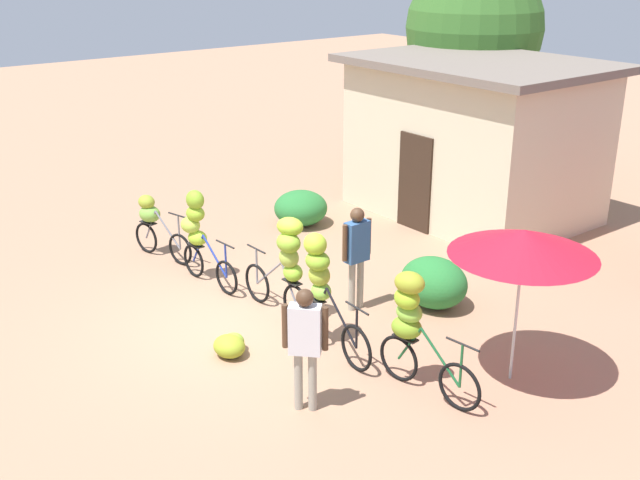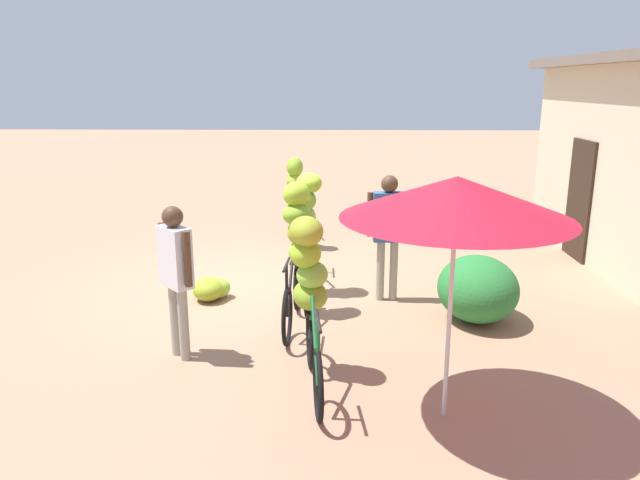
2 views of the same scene
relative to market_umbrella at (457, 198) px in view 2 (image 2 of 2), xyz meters
name	(u,v)px [view 2 (image 2 of 2)]	position (x,y,z in m)	size (l,w,h in m)	color
ground_plane	(263,283)	(-3.61, -2.07, -1.99)	(60.00, 60.00, 0.00)	#A3785C
hedge_bush_front_left	(456,215)	(-6.75, 1.40, -1.63)	(1.12, 1.13, 0.73)	#297433
hedge_bush_front_right	(478,289)	(-2.26, 0.80, -1.58)	(1.18, 1.00, 0.82)	#287633
market_umbrella	(457,198)	(0.00, 0.00, 0.00)	(1.94, 1.94, 2.17)	beige
bicycle_leftmost	(295,195)	(-7.06, -1.81, -1.30)	(1.54, 0.50, 1.16)	black
bicycle_near_pile	(294,198)	(-5.50, -1.72, -1.05)	(1.60, 0.42, 1.64)	black
bicycle_center_loaded	(307,220)	(-3.32, -1.39, -0.96)	(1.73, 0.46, 1.71)	black
bicycle_by_shop	(297,239)	(-2.32, -1.47, -0.97)	(1.77, 0.45, 1.72)	black
bicycle_rightmost	(310,286)	(-0.68, -1.24, -1.02)	(1.66, 0.48, 1.66)	black
banana_pile_on_ground	(211,289)	(-2.90, -2.70, -1.84)	(0.56, 0.56, 0.31)	#8EC036
person_vendor	(388,224)	(-2.95, -0.28, -0.93)	(0.23, 0.58, 1.73)	gray
person_bystander	(176,267)	(-1.12, -2.67, -0.96)	(0.44, 0.43, 1.68)	gray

